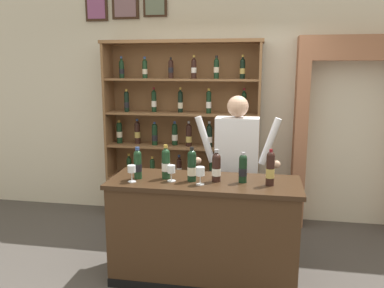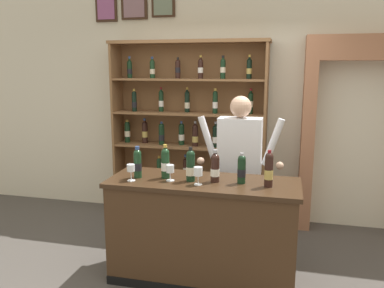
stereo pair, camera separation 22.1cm
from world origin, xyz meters
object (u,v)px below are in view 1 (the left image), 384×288
object	(u,v)px
wine_shelf	(182,129)
tasting_bottle_grappa	(243,168)
tasting_bottle_chianti	(138,164)
wine_glass_center	(132,170)
shopkeeper	(237,156)
tasting_bottle_super_tuscan	(216,167)
wine_glass_left	(171,170)
tasting_bottle_rosso	(192,166)
tasting_bottle_prosecco	(270,168)
tasting_counter	(204,230)
wine_glass_right	(200,172)
tasting_bottle_vin_santo	(166,163)

from	to	relation	value
wine_shelf	tasting_bottle_grappa	size ratio (longest dim) A/B	8.36
tasting_bottle_chianti	wine_glass_center	world-z (taller)	tasting_bottle_chianti
shopkeeper	tasting_bottle_super_tuscan	world-z (taller)	shopkeeper
tasting_bottle_super_tuscan	wine_glass_center	distance (m)	0.75
tasting_bottle_chianti	wine_glass_left	distance (m)	0.32
tasting_bottle_rosso	tasting_bottle_super_tuscan	xyz separation A→B (m)	(0.22, 0.03, -0.01)
tasting_bottle_prosecco	tasting_counter	bearing A→B (deg)	175.68
wine_glass_right	wine_glass_left	bearing A→B (deg)	167.94
shopkeeper	tasting_bottle_super_tuscan	distance (m)	0.68
tasting_bottle_rosso	wine_glass_right	world-z (taller)	tasting_bottle_rosso
tasting_bottle_prosecco	wine_glass_left	size ratio (longest dim) A/B	2.17
tasting_bottle_super_tuscan	tasting_bottle_prosecco	size ratio (longest dim) A/B	0.91
shopkeeper	wine_glass_left	world-z (taller)	shopkeeper
tasting_bottle_grappa	wine_glass_right	world-z (taller)	tasting_bottle_grappa
wine_shelf	tasting_bottle_super_tuscan	world-z (taller)	wine_shelf
tasting_bottle_chianti	wine_glass_left	size ratio (longest dim) A/B	2.00
tasting_counter	tasting_bottle_chianti	world-z (taller)	tasting_bottle_chianti
tasting_counter	tasting_bottle_chianti	xyz separation A→B (m)	(-0.61, -0.04, 0.62)
shopkeeper	tasting_bottle_chianti	world-z (taller)	shopkeeper
tasting_bottle_super_tuscan	tasting_bottle_grappa	xyz separation A→B (m)	(0.23, 0.01, -0.00)
tasting_bottle_rosso	wine_glass_right	size ratio (longest dim) A/B	1.97
wine_shelf	tasting_bottle_grappa	world-z (taller)	wine_shelf
tasting_bottle_chianti	wine_glass_right	xyz separation A→B (m)	(0.59, -0.09, -0.03)
tasting_bottle_chianti	tasting_bottle_super_tuscan	xyz separation A→B (m)	(0.72, 0.04, -0.01)
tasting_bottle_vin_santo	tasting_bottle_grappa	distance (m)	0.70
wine_shelf	tasting_bottle_prosecco	xyz separation A→B (m)	(1.08, -1.52, -0.08)
tasting_counter	tasting_bottle_prosecco	size ratio (longest dim) A/B	5.40
wine_shelf	shopkeeper	distance (m)	1.12
tasting_counter	tasting_bottle_vin_santo	world-z (taller)	tasting_bottle_vin_santo
wine_glass_center	tasting_bottle_chianti	bearing A→B (deg)	80.29
tasting_bottle_rosso	tasting_bottle_grappa	world-z (taller)	tasting_bottle_rosso
wine_shelf	wine_glass_right	bearing A→B (deg)	-73.16
wine_shelf	tasting_bottle_vin_santo	xyz separation A→B (m)	(0.15, -1.48, -0.08)
shopkeeper	tasting_bottle_grappa	distance (m)	0.66
tasting_bottle_vin_santo	tasting_bottle_rosso	distance (m)	0.25
tasting_counter	tasting_bottle_rosso	bearing A→B (deg)	-160.51
tasting_counter	tasting_bottle_chianti	distance (m)	0.87
tasting_counter	wine_glass_left	world-z (taller)	wine_glass_left
wine_glass_center	wine_glass_right	bearing A→B (deg)	2.60
tasting_bottle_chianti	tasting_bottle_prosecco	xyz separation A→B (m)	(1.18, 0.00, 0.01)
tasting_bottle_grappa	wine_glass_center	size ratio (longest dim) A/B	1.80
tasting_bottle_super_tuscan	shopkeeper	bearing A→B (deg)	78.40
tasting_bottle_rosso	wine_glass_left	bearing A→B (deg)	-168.74
tasting_bottle_super_tuscan	tasting_bottle_rosso	bearing A→B (deg)	-172.35
tasting_bottle_rosso	wine_glass_left	size ratio (longest dim) A/B	2.12
tasting_bottle_super_tuscan	tasting_bottle_grappa	size ratio (longest dim) A/B	1.07
shopkeeper	wine_glass_left	size ratio (longest dim) A/B	11.41
tasting_bottle_chianti	tasting_bottle_super_tuscan	world-z (taller)	tasting_bottle_chianti
tasting_counter	tasting_bottle_vin_santo	xyz separation A→B (m)	(-0.35, 0.00, 0.62)
tasting_bottle_rosso	tasting_bottle_prosecco	distance (m)	0.69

